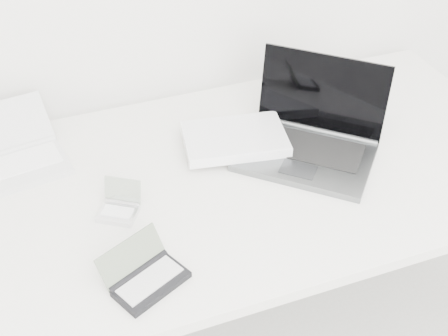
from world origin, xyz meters
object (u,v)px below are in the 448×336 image
object	(u,v)px
netbook_open_white	(17,156)
palmtop_charcoal	(146,277)
desk	(229,188)
laptop_large	(282,139)

from	to	relation	value
netbook_open_white	palmtop_charcoal	xyz separation A→B (m)	(0.20, -0.50, -0.01)
desk	laptop_large	distance (m)	0.19
desk	netbook_open_white	distance (m)	0.55
netbook_open_white	laptop_large	bearing A→B (deg)	-24.44
palmtop_charcoal	laptop_large	bearing A→B (deg)	9.80
laptop_large	palmtop_charcoal	size ratio (longest dim) A/B	2.78
laptop_large	desk	bearing A→B (deg)	-121.48
laptop_large	netbook_open_white	xyz separation A→B (m)	(-0.66, 0.19, -0.02)
netbook_open_white	palmtop_charcoal	world-z (taller)	netbook_open_white
laptop_large	netbook_open_white	bearing A→B (deg)	-153.92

